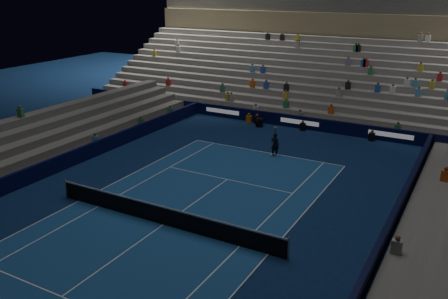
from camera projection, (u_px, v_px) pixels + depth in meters
name	position (u px, v px, depth m)	size (l,w,h in m)	color
ground	(164.00, 225.00, 23.00)	(90.00, 90.00, 0.00)	#0B1F45
court_surface	(163.00, 225.00, 23.00)	(10.97, 23.77, 0.01)	navy
sponsor_barrier_far	(300.00, 122.00, 38.12)	(44.00, 0.25, 1.00)	black
sponsor_barrier_east	(369.00, 271.00, 18.39)	(0.25, 37.00, 1.00)	black
sponsor_barrier_west	(24.00, 178.00, 27.27)	(0.25, 37.00, 1.00)	black
grandstand_main	(337.00, 69.00, 44.94)	(44.00, 15.20, 11.20)	slate
tennis_net	(163.00, 215.00, 22.83)	(12.90, 0.10, 1.10)	#B2B2B7
tennis_player	(275.00, 144.00, 31.89)	(0.59, 0.39, 1.62)	black
broadcast_camera	(259.00, 122.00, 38.65)	(0.64, 1.03, 0.67)	black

